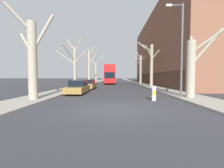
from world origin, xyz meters
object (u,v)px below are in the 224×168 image
(double_decker_bus, at_px, (110,74))
(street_tree_right_2, at_px, (140,68))
(parked_car_1, at_px, (88,84))
(street_tree_left_1, at_px, (74,64))
(traffic_bollard, at_px, (154,94))
(street_tree_left_2, at_px, (89,67))
(lamp_post, at_px, (181,46))
(street_tree_right_0, at_px, (193,65))
(parked_car_0, at_px, (78,87))
(street_tree_left_3, at_px, (96,70))
(street_tree_right_1, at_px, (151,64))
(street_tree_left_0, at_px, (32,57))

(double_decker_bus, bearing_deg, street_tree_right_2, -20.32)
(double_decker_bus, xyz_separation_m, parked_car_1, (-2.69, -16.01, -1.85))
(street_tree_left_1, xyz_separation_m, street_tree_right_2, (11.82, 12.95, 0.24))
(traffic_bollard, bearing_deg, street_tree_left_2, 110.86)
(street_tree_left_2, relative_size, lamp_post, 1.13)
(street_tree_right_0, bearing_deg, parked_car_0, 160.50)
(parked_car_1, bearing_deg, parked_car_0, -90.00)
(street_tree_left_2, bearing_deg, street_tree_right_0, -61.12)
(street_tree_left_3, distance_m, parked_car_0, 30.45)
(street_tree_left_3, relative_size, lamp_post, 1.13)
(street_tree_right_1, bearing_deg, street_tree_right_0, -87.81)
(street_tree_right_0, distance_m, street_tree_right_2, 22.88)
(parked_car_0, bearing_deg, traffic_bollard, -34.33)
(street_tree_left_0, bearing_deg, street_tree_left_2, 89.57)
(street_tree_left_1, distance_m, street_tree_right_2, 17.53)
(street_tree_right_1, bearing_deg, lamp_post, -92.17)
(street_tree_left_0, height_order, traffic_bollard, street_tree_left_0)
(street_tree_left_3, bearing_deg, street_tree_left_1, -90.13)
(street_tree_left_0, relative_size, parked_car_0, 1.47)
(street_tree_left_1, height_order, street_tree_right_2, street_tree_right_2)
(street_tree_right_2, bearing_deg, lamp_post, -91.35)
(double_decker_bus, relative_size, lamp_post, 1.54)
(double_decker_bus, height_order, parked_car_0, double_decker_bus)
(street_tree_right_1, height_order, double_decker_bus, street_tree_right_1)
(street_tree_left_3, relative_size, double_decker_bus, 0.73)
(street_tree_left_2, bearing_deg, parked_car_1, -80.95)
(street_tree_right_2, distance_m, parked_car_1, 16.85)
(street_tree_right_0, height_order, double_decker_bus, street_tree_right_0)
(street_tree_left_0, height_order, double_decker_bus, street_tree_left_0)
(street_tree_left_3, xyz_separation_m, street_tree_right_2, (11.76, -10.94, 0.12))
(street_tree_left_3, bearing_deg, lamp_post, -71.49)
(street_tree_left_2, xyz_separation_m, street_tree_left_3, (-0.11, 11.99, -0.25))
(parked_car_0, height_order, parked_car_1, parked_car_0)
(street_tree_left_3, distance_m, lamp_post, 35.38)
(street_tree_left_0, height_order, street_tree_left_2, street_tree_left_2)
(street_tree_left_2, distance_m, double_decker_bus, 6.08)
(street_tree_left_1, relative_size, lamp_post, 1.00)
(street_tree_left_0, xyz_separation_m, street_tree_right_1, (11.74, 13.25, 0.55))
(street_tree_left_3, bearing_deg, street_tree_left_2, -89.47)
(street_tree_left_0, bearing_deg, traffic_bollard, 1.20)
(street_tree_right_0, height_order, lamp_post, lamp_post)
(street_tree_left_1, relative_size, traffic_bollard, 7.18)
(street_tree_left_0, relative_size, street_tree_left_2, 0.78)
(street_tree_left_0, xyz_separation_m, traffic_bollard, (8.87, 0.19, -2.70))
(street_tree_left_1, relative_size, street_tree_right_2, 0.96)
(street_tree_left_0, height_order, lamp_post, lamp_post)
(parked_car_0, bearing_deg, street_tree_left_1, 108.63)
(parked_car_1, relative_size, traffic_bollard, 4.35)
(street_tree_left_0, bearing_deg, street_tree_left_3, 89.90)
(street_tree_left_1, relative_size, street_tree_left_2, 0.88)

